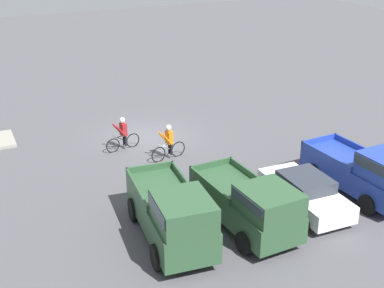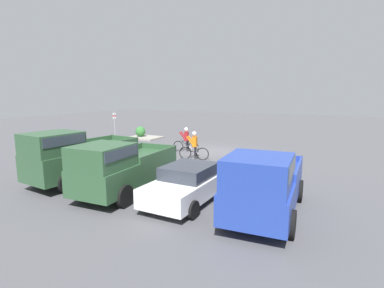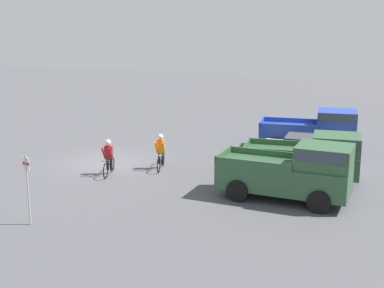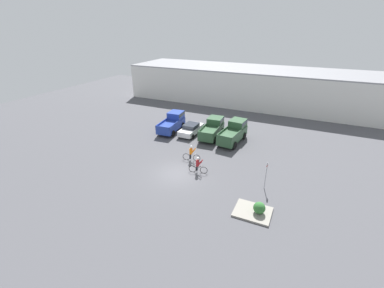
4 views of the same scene
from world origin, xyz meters
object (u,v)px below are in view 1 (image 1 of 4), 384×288
at_px(pickup_truck_1, 250,204).
at_px(cyclist_0, 123,133).
at_px(pickup_truck_0, 368,171).
at_px(pickup_truck_2, 173,213).
at_px(sedan_0, 305,192).
at_px(cyclist_1, 169,142).

relative_size(pickup_truck_1, cyclist_0, 2.80).
distance_m(pickup_truck_0, pickup_truck_2, 8.47).
relative_size(sedan_0, cyclist_0, 2.38).
bearing_deg(pickup_truck_1, cyclist_1, -87.59).
xyz_separation_m(sedan_0, cyclist_1, (3.07, -6.49, 0.18)).
bearing_deg(cyclist_0, pickup_truck_0, 130.81).
xyz_separation_m(sedan_0, pickup_truck_1, (2.78, 0.53, 0.42)).
bearing_deg(pickup_truck_0, sedan_0, -5.31).
xyz_separation_m(pickup_truck_0, cyclist_1, (5.90, -6.76, -0.27)).
height_order(sedan_0, pickup_truck_2, pickup_truck_2).
xyz_separation_m(pickup_truck_2, cyclist_0, (-0.95, -8.61, -0.38)).
bearing_deg(pickup_truck_1, pickup_truck_2, -7.14).
distance_m(pickup_truck_2, cyclist_1, 7.15).
xyz_separation_m(pickup_truck_1, cyclist_1, (0.30, -7.02, -0.24)).
xyz_separation_m(pickup_truck_0, pickup_truck_1, (5.61, 0.26, -0.03)).
bearing_deg(pickup_truck_1, pickup_truck_0, -177.31).
bearing_deg(pickup_truck_2, cyclist_1, -111.09).
distance_m(pickup_truck_0, cyclist_1, 8.98).
xyz_separation_m(pickup_truck_0, cyclist_0, (7.52, -8.71, -0.30)).
relative_size(pickup_truck_0, pickup_truck_1, 1.02).
bearing_deg(cyclist_0, cyclist_1, 129.60).
height_order(sedan_0, pickup_truck_1, pickup_truck_1).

